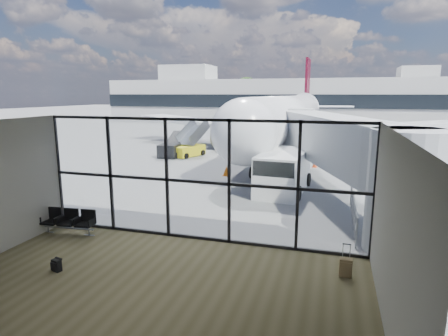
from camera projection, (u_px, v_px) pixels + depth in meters
The scene contains 21 objects.
ground at pixel (299, 133), 51.58m from camera, with size 220.00×220.00×0.00m, color slate.
lounge_shell at pixel (127, 208), 8.93m from camera, with size 12.02×8.01×4.51m.
glass_curtain_wall at pixel (197, 181), 13.53m from camera, with size 12.10×0.12×4.50m.
jet_bridge at pixel (339, 146), 18.71m from camera, with size 8.00×16.50×4.33m.
apron_railing at pixel (354, 207), 15.56m from camera, with size 0.06×5.46×1.11m.
far_terminal at pixel (308, 100), 71.59m from camera, with size 80.00×12.20×11.00m.
tree_0 at pixel (129, 97), 93.30m from camera, with size 4.95×4.95×7.12m.
tree_1 at pixel (151, 94), 91.50m from camera, with size 5.61×5.61×8.07m.
tree_2 at pixel (173, 91), 89.71m from camera, with size 6.27×6.27×9.03m.
tree_3 at pixel (197, 97), 88.29m from camera, with size 4.95×4.95×7.12m.
tree_4 at pixel (221, 94), 86.50m from camera, with size 5.61×5.61×8.07m.
tree_5 at pixel (246, 91), 84.70m from camera, with size 6.27×6.27×9.03m.
seating_row at pixel (70, 220), 14.49m from camera, with size 2.14×0.77×0.95m.
backpack at pixel (56, 265), 11.38m from camera, with size 0.31×0.30×0.42m.
suitcase at pixel (346, 267), 11.03m from camera, with size 0.37×0.27×1.00m.
airliner at pixel (289, 116), 37.56m from camera, with size 34.24×39.63×10.21m.
service_van at pixel (283, 172), 20.54m from camera, with size 2.79×5.22×2.20m.
belt_loader at pixel (172, 148), 32.46m from camera, with size 2.00×4.41×1.97m.
mobile_stairs at pixel (188, 149), 32.50m from camera, with size 2.78×3.96×2.55m.
traffic_cone_a at pixel (226, 171), 24.74m from camera, with size 0.47×0.47×0.67m.
traffic_cone_c at pixel (315, 164), 27.53m from camera, with size 0.36×0.36×0.52m.
Camera 1 is at (4.66, -12.36, 5.33)m, focal length 30.00 mm.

